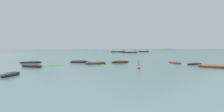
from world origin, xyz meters
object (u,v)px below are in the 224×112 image
object	(u,v)px
ferry_0	(143,51)
ferry_1	(129,52)
rowboat_8	(31,62)
rowboat_2	(11,74)
ferry_2	(118,52)
rowboat_4	(175,62)
rowboat_10	(32,66)
rowboat_7	(79,62)
rowboat_5	(213,66)
mooring_buoy	(139,68)
rowboat_3	(96,63)
rowboat_1	(120,62)
rowboat_6	(194,64)

from	to	relation	value
ferry_0	ferry_1	bearing A→B (deg)	-114.35
rowboat_8	ferry_0	xyz separation A→B (m)	(39.39, 112.83, 0.30)
rowboat_2	ferry_2	size ratio (longest dim) A/B	0.30
rowboat_4	ferry_2	distance (m)	107.67
rowboat_10	ferry_0	bearing A→B (deg)	73.30
rowboat_7	rowboat_10	size ratio (longest dim) A/B	0.94
rowboat_4	rowboat_5	distance (m)	8.57
rowboat_10	mooring_buoy	xyz separation A→B (m)	(14.93, -2.56, -0.08)
rowboat_3	ferry_1	size ratio (longest dim) A/B	0.41
rowboat_4	ferry_1	xyz separation A→B (m)	(0.07, 84.10, 0.29)
rowboat_8	mooring_buoy	bearing A→B (deg)	-29.60
rowboat_2	ferry_2	distance (m)	124.68
rowboat_2	rowboat_7	bearing A→B (deg)	77.86
rowboat_1	ferry_1	size ratio (longest dim) A/B	0.39
rowboat_5	mooring_buoy	bearing A→B (deg)	-172.11
rowboat_3	mooring_buoy	world-z (taller)	mooring_buoy
rowboat_2	ferry_0	distance (m)	134.30
rowboat_2	ferry_2	world-z (taller)	ferry_2
rowboat_10	rowboat_1	bearing A→B (deg)	32.05
rowboat_3	rowboat_8	distance (m)	12.21
rowboat_4	mooring_buoy	size ratio (longest dim) A/B	3.28
rowboat_1	rowboat_7	bearing A→B (deg)	176.00
rowboat_5	rowboat_4	bearing A→B (deg)	108.37
rowboat_6	ferry_1	world-z (taller)	ferry_1
rowboat_3	rowboat_10	bearing A→B (deg)	-148.63
rowboat_7	rowboat_6	bearing A→B (deg)	-13.29
rowboat_2	ferry_1	xyz separation A→B (m)	(21.27, 100.33, 0.31)
ferry_1	rowboat_8	bearing A→B (deg)	-107.36
rowboat_1	rowboat_10	size ratio (longest dim) A/B	0.94
rowboat_1	rowboat_5	distance (m)	15.51
rowboat_2	rowboat_6	distance (m)	26.94
rowboat_2	mooring_buoy	distance (m)	14.90
rowboat_1	rowboat_8	world-z (taller)	rowboat_1
rowboat_10	rowboat_8	bearing A→B (deg)	112.55
rowboat_10	ferry_1	xyz separation A→B (m)	(22.85, 91.13, 0.26)
rowboat_3	ferry_1	world-z (taller)	ferry_1
rowboat_6	ferry_1	distance (m)	87.09
rowboat_7	rowboat_10	xyz separation A→B (m)	(-5.44, -8.70, 0.00)
rowboat_8	rowboat_5	bearing A→B (deg)	-17.13
rowboat_5	rowboat_7	world-z (taller)	rowboat_5
rowboat_8	rowboat_4	bearing A→B (deg)	-1.58
rowboat_1	ferry_1	bearing A→B (deg)	83.26
ferry_1	rowboat_4	bearing A→B (deg)	-90.05
rowboat_4	rowboat_7	xyz separation A→B (m)	(-17.35, 1.67, 0.03)
ferry_2	mooring_buoy	xyz separation A→B (m)	(-2.00, -117.10, -0.34)
rowboat_10	rowboat_3	bearing A→B (deg)	31.37
rowboat_3	ferry_2	distance (m)	109.50
rowboat_6	rowboat_10	xyz separation A→B (m)	(-25.04, -4.07, 0.05)
rowboat_2	rowboat_7	size ratio (longest dim) A/B	0.84
rowboat_3	ferry_0	size ratio (longest dim) A/B	0.48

